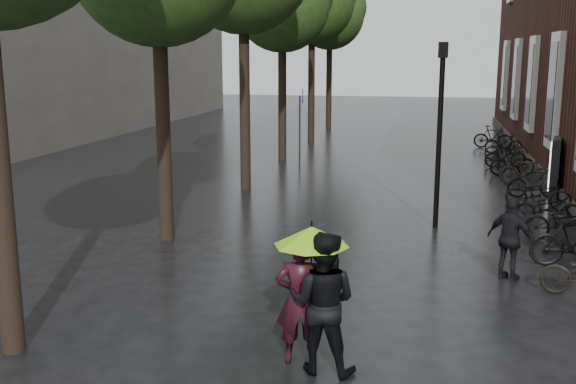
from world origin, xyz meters
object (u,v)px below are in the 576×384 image
(pedestrian_walking, at_px, (511,239))
(ad_lightbox, at_px, (555,167))
(person_burgundy, at_px, (299,300))
(parked_bicycles, at_px, (527,178))
(person_black, at_px, (323,302))
(lamp_post, at_px, (440,117))

(pedestrian_walking, distance_m, ad_lightbox, 8.46)
(person_burgundy, height_order, parked_bicycles, person_burgundy)
(person_black, xyz_separation_m, ad_lightbox, (4.94, 12.54, -0.09))
(person_burgundy, bearing_deg, ad_lightbox, -124.88)
(parked_bicycles, xyz_separation_m, lamp_post, (-2.69, -4.74, 2.21))
(person_burgundy, bearing_deg, person_black, 140.28)
(person_burgundy, relative_size, parked_bicycles, 0.09)
(person_black, xyz_separation_m, pedestrian_walking, (2.83, 4.35, -0.17))
(person_burgundy, height_order, person_black, person_black)
(parked_bicycles, height_order, ad_lightbox, ad_lightbox)
(ad_lightbox, bearing_deg, lamp_post, -115.26)
(pedestrian_walking, distance_m, parked_bicycles, 8.49)
(pedestrian_walking, xyz_separation_m, parked_bicycles, (1.37, 8.38, -0.33))
(person_black, bearing_deg, ad_lightbox, -105.81)
(person_black, relative_size, lamp_post, 0.43)
(person_black, bearing_deg, lamp_post, -94.98)
(parked_bicycles, bearing_deg, person_burgundy, -109.90)
(person_black, bearing_deg, parked_bicycles, -102.57)
(pedestrian_walking, relative_size, parked_bicycles, 0.08)
(person_black, xyz_separation_m, lamp_post, (1.50, 7.99, 1.72))
(person_burgundy, distance_m, parked_bicycles, 13.35)
(pedestrian_walking, distance_m, lamp_post, 4.31)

